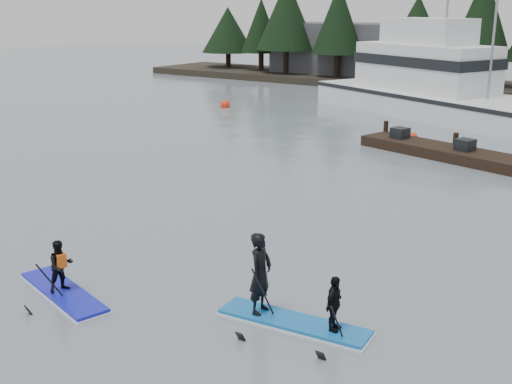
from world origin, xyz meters
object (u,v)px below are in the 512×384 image
Objects in this scene: fishing_boat_large at (444,103)px; paddleboard_solo at (62,278)px; paddleboard_duo at (286,294)px; floating_dock at (507,164)px.

fishing_boat_large is 6.09× the size of paddleboard_solo.
paddleboard_duo is at bearing 34.90° from paddleboard_solo.
floating_dock is at bearing 82.81° from paddleboard_duo.
fishing_boat_large is at bearing 135.49° from floating_dock.
paddleboard_solo is at bearing -166.11° from paddleboard_duo.
floating_dock is 16.48m from paddleboard_duo.
paddleboard_solo is (1.33, -29.72, -0.40)m from fishing_boat_large.
paddleboard_solo is at bearing -63.81° from fishing_boat_large.
fishing_boat_large is at bearing 107.52° from paddleboard_solo.
fishing_boat_large is 28.61m from paddleboard_duo.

